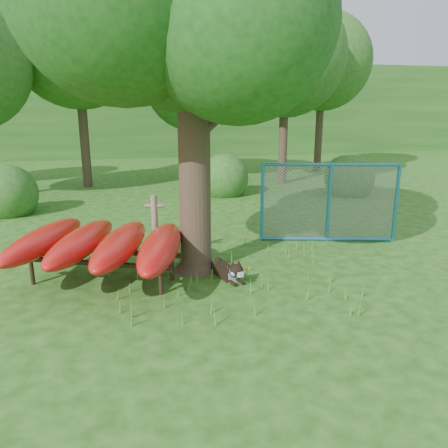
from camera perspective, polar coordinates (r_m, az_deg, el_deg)
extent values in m
plane|color=#194A0E|center=(7.30, 0.61, -10.08)|extent=(80.00, 80.00, 0.00)
cylinder|color=#36271D|center=(8.18, -3.91, 9.59)|extent=(0.64, 0.64, 4.67)
cone|color=#36271D|center=(8.63, -3.67, -4.44)|extent=(0.96, 0.96, 0.47)
sphere|color=#144814|center=(9.20, 3.64, 24.76)|extent=(3.36, 3.36, 3.36)
sphere|color=#144814|center=(7.30, 1.97, 24.42)|extent=(2.99, 2.99, 2.99)
cylinder|color=#36271D|center=(8.29, -0.11, 14.22)|extent=(1.27, 0.70, 0.99)
cylinder|color=#36271D|center=(8.24, -7.66, 16.68)|extent=(1.05, 0.61, 0.95)
cylinder|color=#6C6451|center=(9.01, -9.00, -0.65)|extent=(0.15, 0.15, 1.40)
cylinder|color=#6C6451|center=(8.89, -9.12, 2.36)|extent=(0.38, 0.13, 0.08)
cylinder|color=black|center=(8.60, -23.79, -5.78)|extent=(0.10, 0.10, 0.47)
cylinder|color=black|center=(7.55, -8.25, -7.46)|extent=(0.10, 0.10, 0.47)
cylinder|color=black|center=(9.11, -21.53, -4.42)|extent=(0.10, 0.10, 0.47)
cylinder|color=black|center=(8.12, -6.79, -5.76)|extent=(0.10, 0.10, 0.47)
cube|color=black|center=(7.92, -16.68, -4.93)|extent=(2.59, 1.18, 0.07)
cube|color=black|center=(8.47, -14.70, -3.50)|extent=(2.59, 1.18, 0.07)
ellipsoid|color=red|center=(8.65, -22.44, -1.95)|extent=(1.55, 2.85, 0.45)
ellipsoid|color=red|center=(8.28, -18.10, -2.28)|extent=(1.46, 2.86, 0.45)
ellipsoid|color=red|center=(7.96, -13.37, -2.62)|extent=(1.38, 2.86, 0.45)
ellipsoid|color=red|center=(7.69, -8.28, -2.97)|extent=(1.29, 2.87, 0.45)
cube|color=black|center=(8.27, 0.09, -6.18)|extent=(0.41, 0.68, 0.22)
cube|color=beige|center=(8.05, 1.05, -6.85)|extent=(0.23, 0.18, 0.20)
sphere|color=black|center=(7.86, 1.66, -6.06)|extent=(0.24, 0.24, 0.24)
cube|color=beige|center=(7.78, 2.07, -6.56)|extent=(0.12, 0.15, 0.08)
sphere|color=beige|center=(7.82, 1.26, -6.44)|extent=(0.11, 0.11, 0.11)
sphere|color=beige|center=(7.89, 2.18, -6.25)|extent=(0.11, 0.11, 0.11)
cone|color=black|center=(7.81, 1.12, -5.18)|extent=(0.09, 0.10, 0.11)
cone|color=black|center=(7.87, 1.93, -5.02)|extent=(0.12, 0.13, 0.11)
cylinder|color=black|center=(7.93, 1.03, -7.65)|extent=(0.14, 0.28, 0.06)
cylinder|color=black|center=(8.00, 2.06, -7.42)|extent=(0.14, 0.28, 0.06)
sphere|color=black|center=(8.55, -0.78, -4.82)|extent=(0.15, 0.15, 0.15)
torus|color=blue|center=(7.94, 1.38, -6.26)|extent=(0.24, 0.13, 0.23)
cylinder|color=teal|center=(10.32, 5.00, 2.82)|extent=(0.10, 0.10, 1.88)
cylinder|color=teal|center=(10.53, 13.53, 2.70)|extent=(0.10, 0.10, 1.88)
cylinder|color=teal|center=(10.96, 21.56, 2.54)|extent=(0.10, 0.10, 1.88)
cylinder|color=teal|center=(10.38, 13.83, 7.54)|extent=(3.04, 0.86, 0.07)
cylinder|color=teal|center=(10.74, 13.25, -1.92)|extent=(3.04, 0.86, 0.07)
plane|color=gray|center=(10.53, 13.53, 2.70)|extent=(3.02, 0.79, 3.13)
cylinder|color=#518A2D|center=(8.15, 3.02, -6.58)|extent=(0.02, 0.02, 0.21)
sphere|color=gold|center=(8.11, 3.03, -5.91)|extent=(0.04, 0.04, 0.04)
sphere|color=gold|center=(8.13, 3.31, -5.78)|extent=(0.04, 0.04, 0.04)
sphere|color=gold|center=(8.14, 2.80, -5.90)|extent=(0.04, 0.04, 0.04)
sphere|color=gold|center=(8.09, 3.19, -5.98)|extent=(0.04, 0.04, 0.04)
sphere|color=gold|center=(8.09, 2.89, -5.89)|extent=(0.04, 0.04, 0.04)
cylinder|color=#36271D|center=(18.49, -17.94, 12.75)|extent=(0.36, 0.36, 5.25)
sphere|color=#23561B|center=(18.66, -18.72, 21.97)|extent=(5.20, 5.20, 5.20)
cylinder|color=#36271D|center=(19.71, -4.15, 11.46)|extent=(0.36, 0.36, 3.85)
sphere|color=#23561B|center=(19.70, -4.28, 17.86)|extent=(4.00, 4.00, 4.00)
cylinder|color=#36271D|center=(18.64, 7.78, 12.57)|extent=(0.36, 0.36, 4.76)
sphere|color=#23561B|center=(18.74, 8.09, 20.91)|extent=(4.80, 4.80, 4.80)
cylinder|color=#36271D|center=(22.57, 12.35, 12.92)|extent=(0.36, 0.36, 4.90)
sphere|color=#23561B|center=(22.67, 12.77, 20.00)|extent=(4.60, 4.60, 4.60)
sphere|color=#23561B|center=(14.68, -26.25, 1.19)|extent=(1.80, 1.80, 1.80)
sphere|color=#23561B|center=(16.82, 15.91, 3.73)|extent=(1.80, 1.80, 1.80)
sphere|color=#23561B|center=(16.14, -0.03, 3.85)|extent=(1.80, 1.80, 1.80)
cube|color=#23561B|center=(34.47, -10.79, 14.47)|extent=(80.00, 12.00, 6.00)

